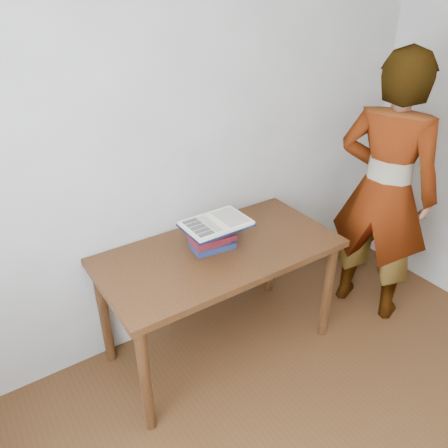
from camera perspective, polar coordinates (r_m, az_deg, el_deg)
desk at (r=2.57m, az=-0.55°, el=-5.19°), size 1.40×0.70×0.75m
book_stack at (r=2.50m, az=-1.60°, el=-1.60°), size 0.26×0.20×0.15m
open_book at (r=2.44m, az=-1.03°, el=0.05°), size 0.37×0.26×0.03m
reader at (r=3.01m, az=20.18°, el=3.90°), size 0.62×0.76×1.80m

